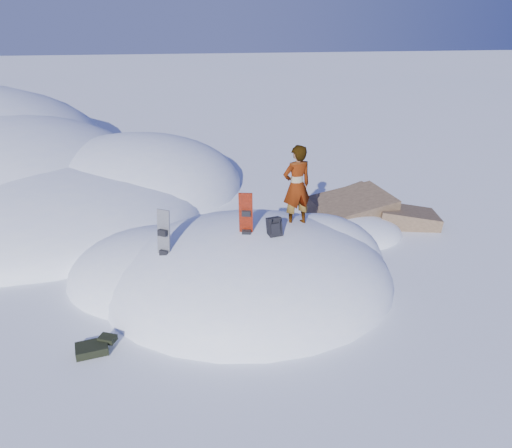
{
  "coord_description": "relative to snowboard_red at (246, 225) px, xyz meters",
  "views": [
    {
      "loc": [
        -1.13,
        -10.45,
        6.24
      ],
      "look_at": [
        0.2,
        0.3,
        1.42
      ],
      "focal_mm": 35.0,
      "sensor_mm": 36.0,
      "label": 1
    }
  ],
  "objects": [
    {
      "name": "backpack",
      "position": [
        0.62,
        -0.13,
        -0.03
      ],
      "size": [
        0.37,
        0.42,
        0.51
      ],
      "rotation": [
        0.0,
        0.0,
        0.25
      ],
      "color": "black",
      "rests_on": "snow_mound"
    },
    {
      "name": "rock_outcrop",
      "position": [
        3.81,
        3.3,
        -1.66
      ],
      "size": [
        4.68,
        4.41,
        1.68
      ],
      "color": "brown",
      "rests_on": "ground"
    },
    {
      "name": "person",
      "position": [
        1.27,
        0.67,
        0.63
      ],
      "size": [
        0.83,
        0.67,
        1.98
      ],
      "primitive_type": "imported",
      "rotation": [
        0.0,
        0.0,
        3.45
      ],
      "color": "slate",
      "rests_on": "snow_mound"
    },
    {
      "name": "snowboard_red",
      "position": [
        0.0,
        0.0,
        0.0
      ],
      "size": [
        0.35,
        0.3,
        1.63
      ],
      "rotation": [
        0.0,
        0.0,
        -0.17
      ],
      "color": "#B42309",
      "rests_on": "snow_mound"
    },
    {
      "name": "snowboard_dark",
      "position": [
        -1.84,
        -0.23,
        -0.27
      ],
      "size": [
        0.36,
        0.33,
        1.61
      ],
      "rotation": [
        0.0,
        0.0,
        -0.52
      ],
      "color": "black",
      "rests_on": "snow_mound"
    },
    {
      "name": "snow_mound",
      "position": [
        -0.08,
        0.53,
        -1.68
      ],
      "size": [
        8.0,
        6.0,
        3.0
      ],
      "color": "white",
      "rests_on": "ground"
    },
    {
      "name": "ground",
      "position": [
        0.09,
        0.29,
        -1.68
      ],
      "size": [
        120.0,
        120.0,
        0.0
      ],
      "primitive_type": "plane",
      "color": "white",
      "rests_on": "ground"
    },
    {
      "name": "gear_pile",
      "position": [
        -3.19,
        -1.94,
        -1.57
      ],
      "size": [
        0.81,
        0.63,
        0.21
      ],
      "rotation": [
        0.0,
        0.0,
        0.23
      ],
      "color": "black",
      "rests_on": "ground"
    }
  ]
}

